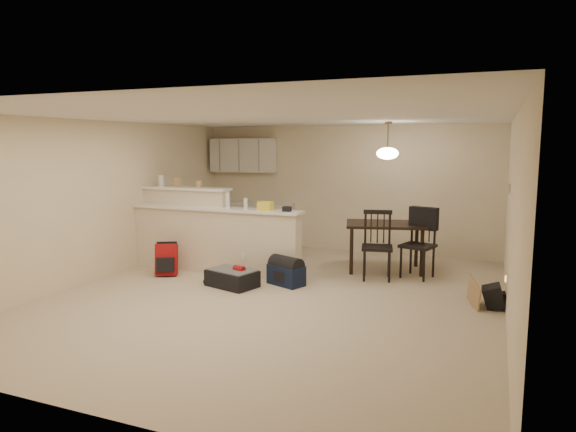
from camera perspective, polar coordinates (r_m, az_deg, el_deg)
The scene contains 21 objects.
room at distance 7.07m, azimuth -1.38°, elevation 0.84°, with size 7.00×7.02×2.50m.
breakfast_bar at distance 8.84m, azimuth -9.32°, elevation -2.04°, with size 3.08×0.58×1.39m.
upper_cabinets at distance 10.97m, azimuth -5.05°, elevation 6.74°, with size 1.40×0.34×0.70m, color white.
kitchen_counter at distance 10.89m, azimuth -4.33°, elevation -0.93°, with size 1.80×0.60×0.90m, color white.
thermostat at distance 8.01m, azimuth 23.39°, elevation 2.82°, with size 0.02×0.12×0.12m, color beige.
jar at distance 9.37m, azimuth -13.90°, elevation 3.82°, with size 0.10×0.10×0.20m, color silver.
cereal_box at distance 9.17m, azimuth -12.17°, elevation 3.67°, with size 0.10×0.07×0.16m, color tan.
small_box at distance 8.93m, azimuth -9.86°, elevation 3.49°, with size 0.08×0.06×0.12m, color tan.
bottle_a at distance 8.43m, azimuth -6.73°, elevation 1.72°, with size 0.07×0.07×0.26m, color silver.
bottle_b at distance 8.28m, azimuth -4.73°, elevation 1.36°, with size 0.06×0.06×0.18m, color silver.
bag_lump at distance 8.13m, azimuth -2.51°, elevation 1.12°, with size 0.22×0.18×0.14m, color tan.
pouch at distance 7.99m, azimuth -0.13°, elevation 0.79°, with size 0.12×0.10×0.08m, color tan.
dining_table at distance 8.80m, azimuth 10.78°, elevation -1.41°, with size 1.48×1.18×0.81m.
pendant_lamp at distance 8.69m, azimuth 11.00°, elevation 6.91°, with size 0.36×0.36×0.62m.
dining_chair_near at distance 8.22m, azimuth 9.87°, elevation -3.26°, with size 0.48×0.45×1.09m, color black, non-canonical shape.
dining_chair_far at distance 8.46m, azimuth 14.22°, elevation -3.02°, with size 0.48×0.46×1.10m, color black, non-canonical shape.
suitcase at distance 7.84m, azimuth -6.22°, elevation -6.90°, with size 0.73×0.47×0.25m, color black.
red_backpack at distance 8.65m, azimuth -13.34°, elevation -4.74°, with size 0.34×0.22×0.52m, color #A51215.
navy_duffel at distance 7.87m, azimuth -0.21°, elevation -6.58°, with size 0.56×0.30×0.30m, color #111B35.
black_daypack at distance 7.32m, azimuth 21.88°, elevation -8.34°, with size 0.33×0.23×0.29m, color black.
cardboard_sheet at distance 7.24m, azimuth 19.96°, elevation -8.14°, with size 0.47×0.02×0.36m, color tan.
Camera 1 is at (2.80, -6.44, 2.12)m, focal length 32.00 mm.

